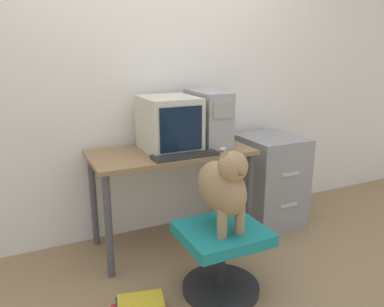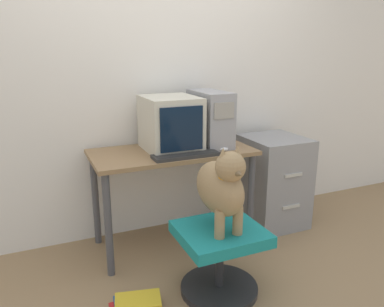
{
  "view_description": "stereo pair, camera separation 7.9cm",
  "coord_description": "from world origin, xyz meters",
  "px_view_note": "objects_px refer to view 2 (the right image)",
  "views": [
    {
      "loc": [
        -1.0,
        -2.17,
        1.47
      ],
      "look_at": [
        0.02,
        -0.03,
        0.81
      ],
      "focal_mm": 35.0,
      "sensor_mm": 36.0,
      "label": 1
    },
    {
      "loc": [
        -0.93,
        -2.2,
        1.47
      ],
      "look_at": [
        0.02,
        -0.03,
        0.81
      ],
      "focal_mm": 35.0,
      "sensor_mm": 36.0,
      "label": 2
    }
  ],
  "objects_px": {
    "office_chair": "(220,255)",
    "dog": "(221,186)",
    "pc_tower": "(210,118)",
    "filing_cabinet": "(273,181)",
    "keyboard": "(186,155)",
    "book_stack_floor": "(136,305)",
    "crt_monitor": "(170,123)"
  },
  "relations": [
    {
      "from": "office_chair",
      "to": "dog",
      "type": "bearing_deg",
      "value": -90.0
    },
    {
      "from": "pc_tower",
      "to": "filing_cabinet",
      "type": "distance_m",
      "value": 0.83
    },
    {
      "from": "pc_tower",
      "to": "filing_cabinet",
      "type": "height_order",
      "value": "pc_tower"
    },
    {
      "from": "keyboard",
      "to": "dog",
      "type": "xyz_separation_m",
      "value": [
        0.02,
        -0.49,
        -0.06
      ]
    },
    {
      "from": "pc_tower",
      "to": "book_stack_floor",
      "type": "relative_size",
      "value": 1.49
    },
    {
      "from": "pc_tower",
      "to": "office_chair",
      "type": "height_order",
      "value": "pc_tower"
    },
    {
      "from": "dog",
      "to": "filing_cabinet",
      "type": "relative_size",
      "value": 0.69
    },
    {
      "from": "keyboard",
      "to": "office_chair",
      "type": "bearing_deg",
      "value": -87.75
    },
    {
      "from": "filing_cabinet",
      "to": "crt_monitor",
      "type": "bearing_deg",
      "value": 178.33
    },
    {
      "from": "office_chair",
      "to": "filing_cabinet",
      "type": "distance_m",
      "value": 1.12
    },
    {
      "from": "office_chair",
      "to": "filing_cabinet",
      "type": "relative_size",
      "value": 0.65
    },
    {
      "from": "keyboard",
      "to": "dog",
      "type": "bearing_deg",
      "value": -87.76
    },
    {
      "from": "crt_monitor",
      "to": "office_chair",
      "type": "xyz_separation_m",
      "value": [
        0.05,
        -0.72,
        -0.69
      ]
    },
    {
      "from": "pc_tower",
      "to": "office_chair",
      "type": "bearing_deg",
      "value": -111.2
    },
    {
      "from": "dog",
      "to": "office_chair",
      "type": "bearing_deg",
      "value": 90.0
    },
    {
      "from": "office_chair",
      "to": "book_stack_floor",
      "type": "distance_m",
      "value": 0.57
    },
    {
      "from": "book_stack_floor",
      "to": "office_chair",
      "type": "bearing_deg",
      "value": -2.48
    },
    {
      "from": "filing_cabinet",
      "to": "dog",
      "type": "bearing_deg",
      "value": -141.5
    },
    {
      "from": "filing_cabinet",
      "to": "book_stack_floor",
      "type": "distance_m",
      "value": 1.59
    },
    {
      "from": "pc_tower",
      "to": "filing_cabinet",
      "type": "xyz_separation_m",
      "value": [
        0.59,
        -0.04,
        -0.58
      ]
    },
    {
      "from": "pc_tower",
      "to": "filing_cabinet",
      "type": "bearing_deg",
      "value": -3.68
    },
    {
      "from": "filing_cabinet",
      "to": "book_stack_floor",
      "type": "height_order",
      "value": "filing_cabinet"
    },
    {
      "from": "keyboard",
      "to": "dog",
      "type": "relative_size",
      "value": 0.89
    },
    {
      "from": "pc_tower",
      "to": "crt_monitor",
      "type": "bearing_deg",
      "value": -178.07
    },
    {
      "from": "filing_cabinet",
      "to": "office_chair",
      "type": "bearing_deg",
      "value": -141.56
    },
    {
      "from": "filing_cabinet",
      "to": "book_stack_floor",
      "type": "relative_size",
      "value": 2.54
    },
    {
      "from": "office_chair",
      "to": "book_stack_floor",
      "type": "xyz_separation_m",
      "value": [
        -0.53,
        0.02,
        -0.22
      ]
    },
    {
      "from": "filing_cabinet",
      "to": "pc_tower",
      "type": "bearing_deg",
      "value": 176.32
    },
    {
      "from": "office_chair",
      "to": "book_stack_floor",
      "type": "bearing_deg",
      "value": 177.52
    },
    {
      "from": "pc_tower",
      "to": "keyboard",
      "type": "bearing_deg",
      "value": -141.35
    },
    {
      "from": "book_stack_floor",
      "to": "crt_monitor",
      "type": "bearing_deg",
      "value": 55.05
    },
    {
      "from": "crt_monitor",
      "to": "office_chair",
      "type": "distance_m",
      "value": 1.0
    }
  ]
}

